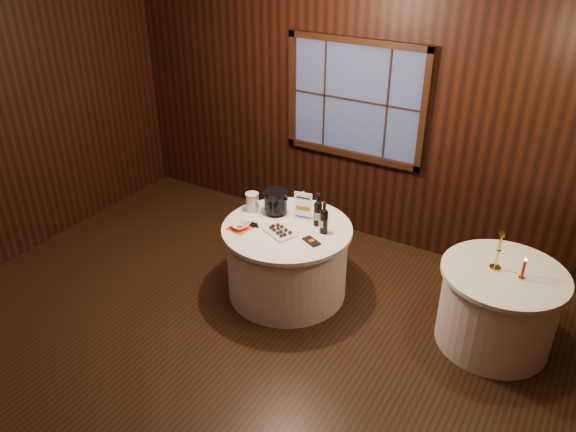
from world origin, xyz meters
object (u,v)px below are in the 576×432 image
Objects in this scene: side_table at (497,307)px; grape_bunch at (255,224)px; ice_bucket at (276,202)px; chocolate_plate at (280,231)px; glass_pitcher at (252,202)px; brass_candlestick at (497,256)px; sign_stand at (303,209)px; red_candle at (523,271)px; port_bottle_right at (324,219)px; port_bottle_left at (318,211)px; chocolate_box at (311,241)px; main_table at (287,260)px; cracker_bowl at (240,226)px.

grape_bunch is at bearing -168.95° from side_table.
chocolate_plate is (0.24, -0.32, -0.11)m from ice_bucket.
ice_bucket reaches higher than side_table.
brass_candlestick reaches higher than glass_pitcher.
side_table is 3.65× the size of sign_stand.
sign_stand reaches higher than red_candle.
sign_stand is 0.90× the size of port_bottle_right.
side_table is at bearing -18.04° from port_bottle_left.
chocolate_box is (-0.01, -0.21, -0.14)m from port_bottle_right.
ice_bucket is 0.25m from glass_pitcher.
side_table is at bearing -8.52° from sign_stand.
port_bottle_right is at bearing 111.43° from chocolate_box.
port_bottle_left is 1.90m from red_candle.
main_table is 0.64m from port_bottle_right.
grape_bunch is (-0.28, -0.01, 0.00)m from chocolate_plate.
main_table is at bearing -110.24° from sign_stand.
ice_bucket is at bearing -170.68° from port_bottle_right.
brass_candlestick is at bearing 3.30° from ice_bucket.
ice_bucket is (-0.59, 0.09, -0.01)m from port_bottle_right.
sign_stand reaches higher than main_table.
chocolate_box is (0.30, -0.36, -0.09)m from sign_stand.
sign_stand is 1.74× the size of grape_bunch.
red_candle is (2.38, 0.08, -0.05)m from ice_bucket.
grape_bunch is 0.33m from glass_pitcher.
side_table is 4.30× the size of ice_bucket.
main_table is 2.02m from side_table.
sign_stand is at bearing 31.96° from glass_pitcher.
brass_candlestick is (1.87, 0.06, 0.03)m from sign_stand.
chocolate_plate is 1.97m from brass_candlestick.
brass_candlestick is (1.91, 0.31, 0.51)m from main_table.
sign_stand reaches higher than glass_pitcher.
grape_bunch reaches higher than chocolate_box.
main_table is 5.10× the size of ice_bucket.
chocolate_plate is 1.85× the size of red_candle.
glass_pitcher is 0.38m from cracker_bowl.
side_table is at bearing 12.21° from chocolate_plate.
port_bottle_right is at bearing -35.80° from sign_stand.
main_table is 3.74× the size of port_bottle_left.
sign_stand is at bearing 11.88° from ice_bucket.
port_bottle_left is at bearing -176.54° from side_table.
port_bottle_right reaches higher than main_table.
chocolate_plate is 0.53m from glass_pitcher.
glass_pitcher is (-0.19, 0.25, 0.08)m from grape_bunch.
red_candle is at bearing 11.66° from cracker_bowl.
red_candle is (0.23, -0.04, -0.05)m from brass_candlestick.
sign_stand is 0.29m from ice_bucket.
side_table is at bearing 3.03° from ice_bucket.
cracker_bowl is at bearing -146.47° from main_table.
brass_candlestick is (2.15, 0.12, -0.00)m from ice_bucket.
red_candle is (2.14, 0.40, 0.06)m from chocolate_plate.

